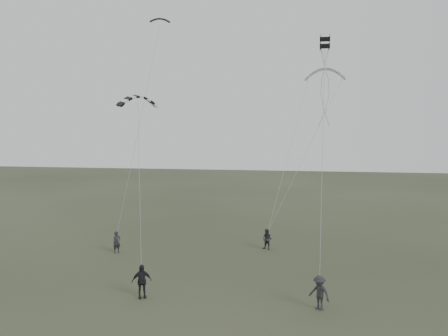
# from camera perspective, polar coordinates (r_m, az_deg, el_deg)

# --- Properties ---
(ground) EXTENTS (140.00, 140.00, 0.00)m
(ground) POSITION_cam_1_polar(r_m,az_deg,el_deg) (28.46, -4.01, -14.90)
(ground) COLOR #2F3823
(ground) RESTS_ON ground
(flyer_left) EXTENTS (0.73, 0.73, 1.70)m
(flyer_left) POSITION_cam_1_polar(r_m,az_deg,el_deg) (35.62, -13.83, -9.38)
(flyer_left) COLOR #232328
(flyer_left) RESTS_ON ground
(flyer_right) EXTENTS (0.99, 0.90, 1.66)m
(flyer_right) POSITION_cam_1_polar(r_m,az_deg,el_deg) (35.64, 5.66, -9.26)
(flyer_right) COLOR #26272C
(flyer_right) RESTS_ON ground
(flyer_center) EXTENTS (1.24, 0.98, 1.97)m
(flyer_center) POSITION_cam_1_polar(r_m,az_deg,el_deg) (26.48, -10.72, -14.33)
(flyer_center) COLOR black
(flyer_center) RESTS_ON ground
(flyer_far) EXTENTS (1.40, 1.28, 1.88)m
(flyer_far) POSITION_cam_1_polar(r_m,az_deg,el_deg) (25.08, 12.35, -15.63)
(flyer_far) COLOR #26262B
(flyer_far) RESTS_ON ground
(kite_dark_small) EXTENTS (1.78, 1.07, 0.66)m
(kite_dark_small) POSITION_cam_1_polar(r_m,az_deg,el_deg) (38.29, -8.38, 18.72)
(kite_dark_small) COLOR black
(kite_dark_small) RESTS_ON flyer_left
(kite_pale_large) EXTENTS (3.80, 1.31, 1.66)m
(kite_pale_large) POSITION_cam_1_polar(r_m,az_deg,el_deg) (42.32, 13.08, 12.42)
(kite_pale_large) COLOR #9A9C9E
(kite_pale_large) RESTS_ON flyer_right
(kite_striped) EXTENTS (2.72, 2.67, 1.26)m
(kite_striped) POSITION_cam_1_polar(r_m,az_deg,el_deg) (31.56, -11.19, 9.15)
(kite_striped) COLOR black
(kite_striped) RESTS_ON flyer_center
(kite_box) EXTENTS (0.70, 0.83, 0.84)m
(kite_box) POSITION_cam_1_polar(r_m,az_deg,el_deg) (29.96, 13.04, 15.67)
(kite_box) COLOR black
(kite_box) RESTS_ON flyer_far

